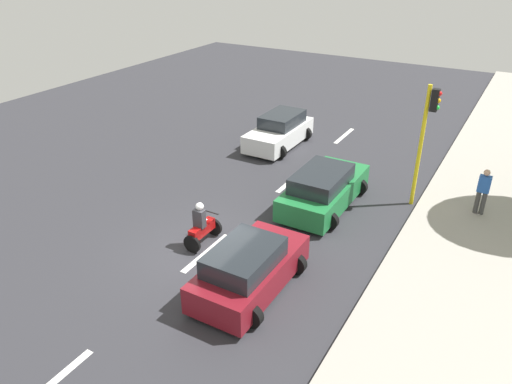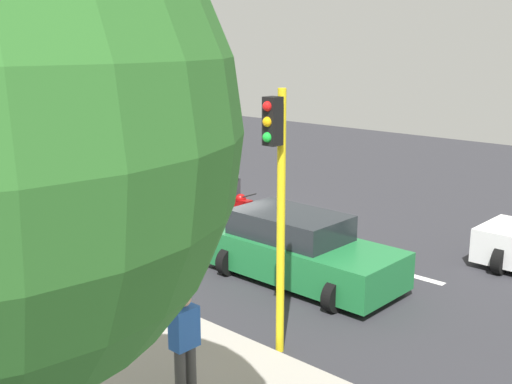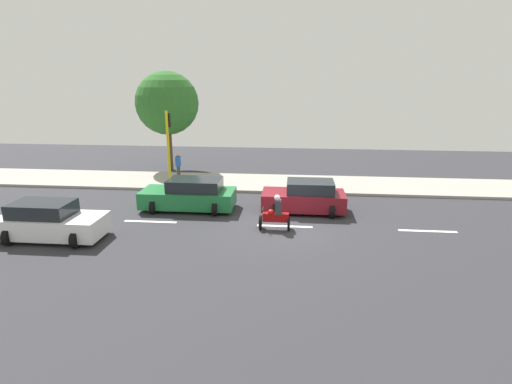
# 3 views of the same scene
# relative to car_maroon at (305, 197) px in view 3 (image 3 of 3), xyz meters

# --- Properties ---
(ground_plane) EXTENTS (40.00, 60.00, 0.10)m
(ground_plane) POSITION_rel_car_maroon_xyz_m (-2.10, 0.89, -0.76)
(ground_plane) COLOR #2D2D33
(sidewalk) EXTENTS (4.00, 60.00, 0.15)m
(sidewalk) POSITION_rel_car_maroon_xyz_m (4.90, 0.89, -0.63)
(sidewalk) COLOR #9E998E
(sidewalk) RESTS_ON ground
(lane_stripe_north) EXTENTS (0.20, 2.40, 0.01)m
(lane_stripe_north) POSITION_rel_car_maroon_xyz_m (-2.10, -5.11, -0.70)
(lane_stripe_north) COLOR white
(lane_stripe_north) RESTS_ON ground
(lane_stripe_mid) EXTENTS (0.20, 2.40, 0.01)m
(lane_stripe_mid) POSITION_rel_car_maroon_xyz_m (-2.10, 0.89, -0.70)
(lane_stripe_mid) COLOR white
(lane_stripe_mid) RESTS_ON ground
(lane_stripe_south) EXTENTS (0.20, 2.40, 0.01)m
(lane_stripe_south) POSITION_rel_car_maroon_xyz_m (-2.10, 6.89, -0.70)
(lane_stripe_south) COLOR white
(lane_stripe_south) RESTS_ON ground
(lane_stripe_far_south) EXTENTS (0.20, 2.40, 0.01)m
(lane_stripe_far_south) POSITION_rel_car_maroon_xyz_m (-2.10, 12.89, -0.70)
(lane_stripe_far_south) COLOR white
(lane_stripe_far_south) RESTS_ON ground
(car_maroon) EXTENTS (2.21, 3.92, 1.52)m
(car_maroon) POSITION_rel_car_maroon_xyz_m (0.00, 0.00, 0.00)
(car_maroon) COLOR maroon
(car_maroon) RESTS_ON ground
(car_green) EXTENTS (2.29, 4.50, 1.52)m
(car_green) POSITION_rel_car_maroon_xyz_m (-0.15, 5.56, 0.00)
(car_green) COLOR #1E7238
(car_green) RESTS_ON ground
(car_white) EXTENTS (2.15, 4.10, 1.52)m
(car_white) POSITION_rel_car_maroon_xyz_m (-4.35, 10.13, 0.00)
(car_white) COLOR white
(car_white) RESTS_ON ground
(motorcycle) EXTENTS (0.60, 1.30, 1.53)m
(motorcycle) POSITION_rel_car_maroon_xyz_m (-2.50, 1.28, -0.07)
(motorcycle) COLOR black
(motorcycle) RESTS_ON ground
(pedestrian_near_signal) EXTENTS (0.40, 0.24, 1.69)m
(pedestrian_near_signal) POSITION_rel_car_maroon_xyz_m (4.93, 7.59, 0.35)
(pedestrian_near_signal) COLOR #3F3F3F
(pedestrian_near_signal) RESTS_ON sidewalk
(traffic_light_corner) EXTENTS (0.49, 0.24, 4.50)m
(traffic_light_corner) POSITION_rel_car_maroon_xyz_m (2.74, 7.40, 2.22)
(traffic_light_corner) COLOR yellow
(traffic_light_corner) RESTS_ON ground
(street_tree_center) EXTENTS (4.21, 4.21, 6.66)m
(street_tree_center) POSITION_rel_car_maroon_xyz_m (8.36, 9.15, 3.83)
(street_tree_center) COLOR brown
(street_tree_center) RESTS_ON ground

